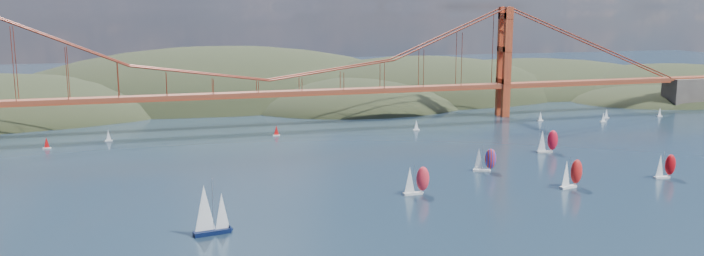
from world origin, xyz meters
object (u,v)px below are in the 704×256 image
at_px(sloop_navy, 210,210).
at_px(racer_0, 416,180).
at_px(racer_2, 665,166).
at_px(racer_3, 547,141).
at_px(racer_rwb, 484,159).
at_px(racer_1, 571,173).

relative_size(sloop_navy, racer_0, 1.49).
relative_size(racer_2, racer_3, 0.90).
bearing_deg(sloop_navy, racer_2, -4.46).
relative_size(racer_0, racer_2, 1.07).
xyz_separation_m(racer_3, racer_rwb, (-37.14, -20.57, -0.40)).
height_order(racer_0, racer_2, racer_0).
distance_m(racer_0, racer_1, 49.05).
bearing_deg(racer_0, racer_3, 27.94).
bearing_deg(sloop_navy, racer_0, 7.37).
xyz_separation_m(racer_1, racer_3, (21.48, 47.44, -0.04)).
xyz_separation_m(racer_0, racer_1, (48.62, -6.48, 0.20)).
distance_m(racer_2, racer_3, 48.04).
distance_m(racer_2, racer_rwb, 57.76).
height_order(sloop_navy, racer_2, sloop_navy).
relative_size(racer_0, racer_1, 0.96).
bearing_deg(racer_3, sloop_navy, -151.59).
xyz_separation_m(racer_0, racer_rwb, (32.97, 20.39, -0.24)).
height_order(sloop_navy, racer_3, sloop_navy).
distance_m(racer_0, racer_2, 85.11).
bearing_deg(racer_3, racer_rwb, -147.30).
bearing_deg(racer_2, racer_1, -177.30).
bearing_deg(racer_2, sloop_navy, -174.26).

